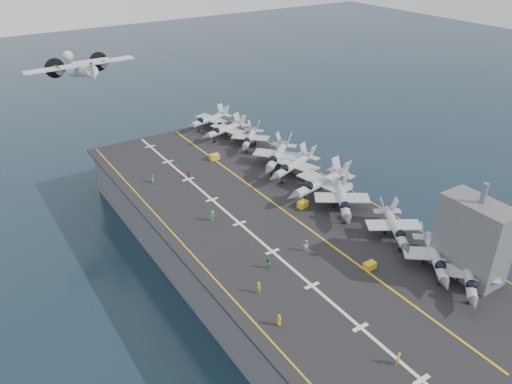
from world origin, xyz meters
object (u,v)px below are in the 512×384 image
island_superstructure (475,230)px  transport_plane (82,71)px  tow_cart_a (370,266)px  fighter_jet_0 (469,275)px

island_superstructure → transport_plane: size_ratio=0.59×
transport_plane → tow_cart_a: bearing=-75.1°
island_superstructure → tow_cart_a: 15.64m
fighter_jet_0 → island_superstructure: bearing=39.7°
tow_cart_a → transport_plane: transport_plane is taller
fighter_jet_0 → transport_plane: (-28.02, 83.89, 14.18)m
tow_cart_a → transport_plane: size_ratio=0.07×
tow_cart_a → fighter_jet_0: bearing=-51.5°
tow_cart_a → transport_plane: bearing=104.9°
island_superstructure → transport_plane: transport_plane is taller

